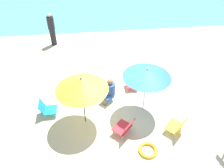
# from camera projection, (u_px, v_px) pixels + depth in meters

# --- Properties ---
(ground_plane) EXTENTS (40.00, 40.00, 0.00)m
(ground_plane) POSITION_uv_depth(u_px,v_px,m) (124.00, 109.00, 7.77)
(ground_plane) COLOR beige
(umbrella_blue) EXTENTS (1.51, 1.51, 1.81)m
(umbrella_blue) POSITION_uv_depth(u_px,v_px,m) (147.00, 73.00, 6.70)
(umbrella_blue) COLOR silver
(umbrella_blue) RESTS_ON ground_plane
(umbrella_yellow) EXTENTS (1.56, 1.56, 1.83)m
(umbrella_yellow) POSITION_uv_depth(u_px,v_px,m) (82.00, 84.00, 6.31)
(umbrella_yellow) COLOR #4C4C51
(umbrella_yellow) RESTS_ON ground_plane
(beach_chair_a) EXTENTS (0.54, 0.46, 0.58)m
(beach_chair_a) POSITION_uv_depth(u_px,v_px,m) (46.00, 109.00, 7.37)
(beach_chair_a) COLOR teal
(beach_chair_a) RESTS_ON ground_plane
(beach_chair_b) EXTENTS (0.76, 0.76, 0.62)m
(beach_chair_b) POSITION_uv_depth(u_px,v_px,m) (125.00, 127.00, 6.70)
(beach_chair_b) COLOR red
(beach_chair_b) RESTS_ON ground_plane
(beach_chair_c) EXTENTS (0.74, 0.74, 0.62)m
(beach_chair_c) POSITION_uv_depth(u_px,v_px,m) (178.00, 126.00, 6.76)
(beach_chair_c) COLOR gold
(beach_chair_c) RESTS_ON ground_plane
(beach_chair_d) EXTENTS (0.47, 0.58, 0.60)m
(beach_chair_d) POSITION_uv_depth(u_px,v_px,m) (131.00, 81.00, 8.54)
(beach_chair_d) COLOR red
(beach_chair_d) RESTS_ON ground_plane
(person_a) EXTENTS (0.33, 0.33, 1.64)m
(person_a) POSITION_uv_depth(u_px,v_px,m) (52.00, 29.00, 10.85)
(person_a) COLOR black
(person_a) RESTS_ON ground_plane
(person_b) EXTENTS (0.56, 0.55, 0.95)m
(person_b) POSITION_uv_depth(u_px,v_px,m) (109.00, 90.00, 7.79)
(person_b) COLOR #2D519E
(person_b) RESTS_ON ground_plane
(swim_ring) EXTENTS (0.56, 0.56, 0.10)m
(swim_ring) POSITION_uv_depth(u_px,v_px,m) (148.00, 150.00, 6.39)
(swim_ring) COLOR yellow
(swim_ring) RESTS_ON ground_plane
(beach_bag) EXTENTS (0.25, 0.26, 0.34)m
(beach_bag) POSITION_uv_depth(u_px,v_px,m) (101.00, 91.00, 8.23)
(beach_bag) COLOR #2D519E
(beach_bag) RESTS_ON ground_plane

